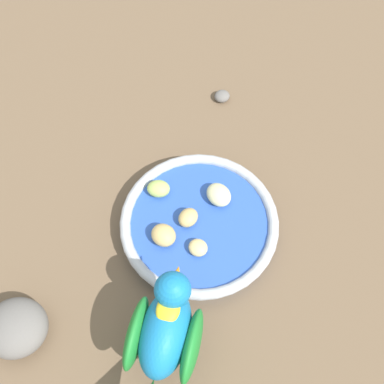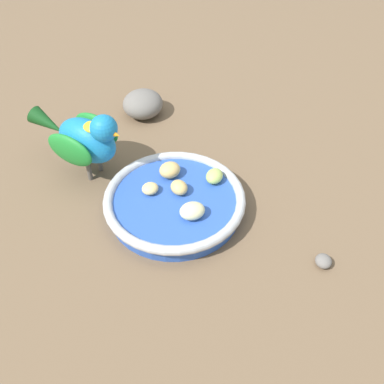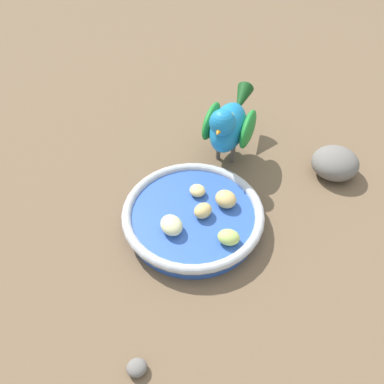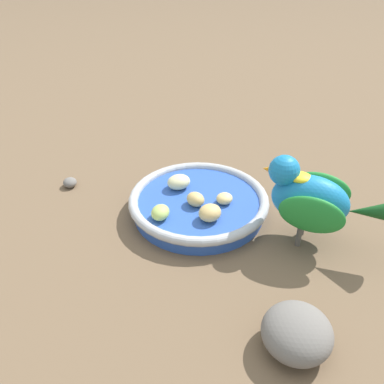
{
  "view_description": "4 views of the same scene",
  "coord_description": "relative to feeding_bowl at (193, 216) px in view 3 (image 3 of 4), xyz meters",
  "views": [
    {
      "loc": [
        -0.27,
        0.05,
        0.66
      ],
      "look_at": [
        0.04,
        -0.02,
        0.07
      ],
      "focal_mm": 48.9,
      "sensor_mm": 36.0,
      "label": 1
    },
    {
      "loc": [
        0.09,
        -0.51,
        0.51
      ],
      "look_at": [
        0.04,
        -0.05,
        0.06
      ],
      "focal_mm": 43.11,
      "sensor_mm": 36.0,
      "label": 2
    },
    {
      "loc": [
        0.41,
        -0.05,
        0.49
      ],
      "look_at": [
        0.01,
        -0.02,
        0.07
      ],
      "focal_mm": 38.34,
      "sensor_mm": 36.0,
      "label": 3
    },
    {
      "loc": [
        0.04,
        0.52,
        0.4
      ],
      "look_at": [
        0.02,
        -0.01,
        0.04
      ],
      "focal_mm": 40.01,
      "sensor_mm": 36.0,
      "label": 4
    }
  ],
  "objects": [
    {
      "name": "apple_piece_1",
      "position": [
        0.01,
        0.01,
        0.02
      ],
      "size": [
        0.04,
        0.04,
        0.02
      ],
      "primitive_type": "ellipsoid",
      "rotation": [
        0.0,
        0.0,
        5.41
      ],
      "color": "tan",
      "rests_on": "feeding_bowl"
    },
    {
      "name": "rock_large",
      "position": [
        -0.09,
        0.25,
        0.01
      ],
      "size": [
        0.09,
        0.09,
        0.05
      ],
      "primitive_type": "ellipsoid",
      "rotation": [
        0.0,
        0.0,
        4.58
      ],
      "color": "slate",
      "rests_on": "ground_plane"
    },
    {
      "name": "pebble_0",
      "position": [
        0.22,
        -0.08,
        -0.01
      ],
      "size": [
        0.03,
        0.03,
        0.02
      ],
      "primitive_type": "ellipsoid",
      "rotation": [
        0.0,
        0.0,
        4.88
      ],
      "color": "slate",
      "rests_on": "ground_plane"
    },
    {
      "name": "apple_piece_2",
      "position": [
        0.06,
        0.05,
        0.02
      ],
      "size": [
        0.03,
        0.04,
        0.02
      ],
      "primitive_type": "ellipsoid",
      "rotation": [
        0.0,
        0.0,
        4.42
      ],
      "color": "#B2CC66",
      "rests_on": "feeding_bowl"
    },
    {
      "name": "apple_piece_0",
      "position": [
        0.03,
        -0.03,
        0.02
      ],
      "size": [
        0.05,
        0.04,
        0.02
      ],
      "primitive_type": "ellipsoid",
      "rotation": [
        0.0,
        0.0,
        3.59
      ],
      "color": "beige",
      "rests_on": "feeding_bowl"
    },
    {
      "name": "feeding_bowl",
      "position": [
        0.0,
        0.0,
        0.0
      ],
      "size": [
        0.21,
        0.21,
        0.03
      ],
      "color": "#2D56B7",
      "rests_on": "ground_plane"
    },
    {
      "name": "ground_plane",
      "position": [
        -0.01,
        0.02,
        -0.02
      ],
      "size": [
        4.0,
        4.0,
        0.0
      ],
      "primitive_type": "plane",
      "color": "brown"
    },
    {
      "name": "parrot",
      "position": [
        -0.15,
        0.07,
        0.06
      ],
      "size": [
        0.17,
        0.11,
        0.13
      ],
      "rotation": [
        0.0,
        0.0,
        -0.43
      ],
      "color": "#59544C",
      "rests_on": "ground_plane"
    },
    {
      "name": "apple_piece_3",
      "position": [
        -0.04,
        0.01,
        0.02
      ],
      "size": [
        0.03,
        0.03,
        0.02
      ],
      "primitive_type": "ellipsoid",
      "rotation": [
        0.0,
        0.0,
        3.89
      ],
      "color": "#E5C67F",
      "rests_on": "feeding_bowl"
    },
    {
      "name": "apple_piece_4",
      "position": [
        -0.01,
        0.05,
        0.02
      ],
      "size": [
        0.05,
        0.04,
        0.02
      ],
      "primitive_type": "ellipsoid",
      "rotation": [
        0.0,
        0.0,
        3.83
      ],
      "color": "tan",
      "rests_on": "feeding_bowl"
    }
  ]
}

